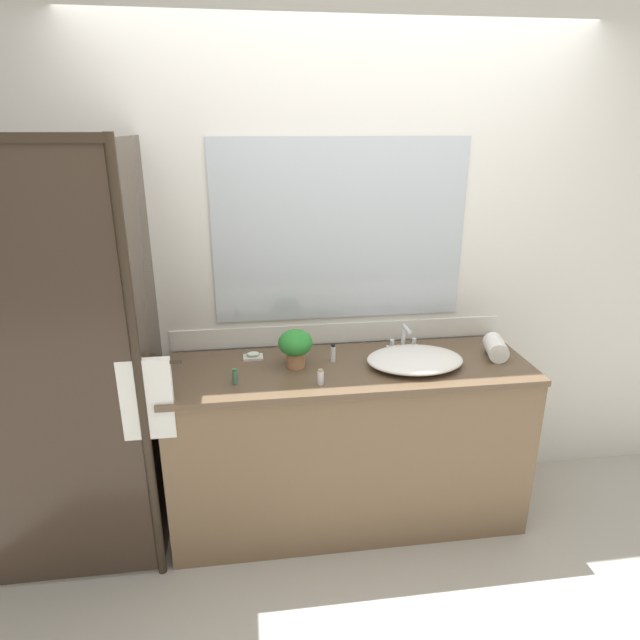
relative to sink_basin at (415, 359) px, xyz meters
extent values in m
plane|color=#B7B2A8|center=(-0.32, 0.03, -0.93)|extent=(8.00, 8.00, 0.00)
cube|color=silver|center=(-0.32, 0.38, 0.37)|extent=(4.40, 0.05, 2.60)
cube|color=silver|center=(-0.32, 0.35, 0.02)|extent=(1.80, 0.01, 0.11)
cube|color=silver|center=(-0.32, 0.35, 0.58)|extent=(1.30, 0.01, 0.92)
cube|color=brown|center=(-0.32, 0.04, -0.50)|extent=(1.80, 0.56, 0.87)
cube|color=brown|center=(-0.32, 0.03, -0.05)|extent=(1.80, 0.58, 0.03)
cylinder|color=#2D2319|center=(-1.27, -0.24, 0.07)|extent=(0.04, 0.04, 2.00)
cube|color=#382B21|center=(-1.77, -0.24, 0.07)|extent=(0.96, 0.01, 1.96)
cube|color=#382B21|center=(-1.27, 0.05, 0.07)|extent=(0.01, 0.57, 1.96)
cylinder|color=#2D2319|center=(-1.25, -0.23, 0.16)|extent=(0.32, 0.02, 0.02)
cube|color=white|center=(-1.25, -0.23, -0.01)|extent=(0.22, 0.04, 0.37)
ellipsoid|color=white|center=(0.00, 0.00, 0.00)|extent=(0.48, 0.36, 0.06)
cube|color=silver|center=(0.00, 0.21, -0.02)|extent=(0.17, 0.04, 0.02)
cylinder|color=silver|center=(0.00, 0.21, 0.04)|extent=(0.02, 0.02, 0.12)
cylinder|color=silver|center=(0.00, 0.16, 0.10)|extent=(0.02, 0.10, 0.02)
cylinder|color=silver|center=(-0.06, 0.21, 0.01)|extent=(0.02, 0.02, 0.04)
cylinder|color=silver|center=(0.06, 0.21, 0.01)|extent=(0.02, 0.02, 0.04)
cylinder|color=#B77A51|center=(-0.58, 0.07, 0.00)|extent=(0.09, 0.09, 0.07)
ellipsoid|color=#2C8431|center=(-0.58, 0.07, 0.09)|extent=(0.17, 0.17, 0.13)
cube|color=silver|center=(-0.79, 0.20, -0.03)|extent=(0.10, 0.07, 0.01)
ellipsoid|color=silver|center=(-0.79, 0.20, -0.01)|extent=(0.07, 0.04, 0.02)
cylinder|color=#4C7056|center=(-0.88, -0.08, 0.00)|extent=(0.03, 0.03, 0.06)
cylinder|color=#2D6638|center=(-0.88, -0.08, 0.04)|extent=(0.02, 0.02, 0.01)
cylinder|color=silver|center=(-0.49, -0.14, 0.00)|extent=(0.03, 0.03, 0.06)
cylinder|color=#9E895B|center=(-0.49, -0.14, 0.04)|extent=(0.02, 0.02, 0.01)
cylinder|color=silver|center=(-0.39, 0.10, 0.01)|extent=(0.02, 0.02, 0.08)
cylinder|color=black|center=(-0.39, 0.10, 0.05)|extent=(0.02, 0.02, 0.01)
cylinder|color=white|center=(0.44, 0.05, 0.02)|extent=(0.14, 0.20, 0.10)
camera|label=1|loc=(-0.80, -2.36, 1.09)|focal=30.41mm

